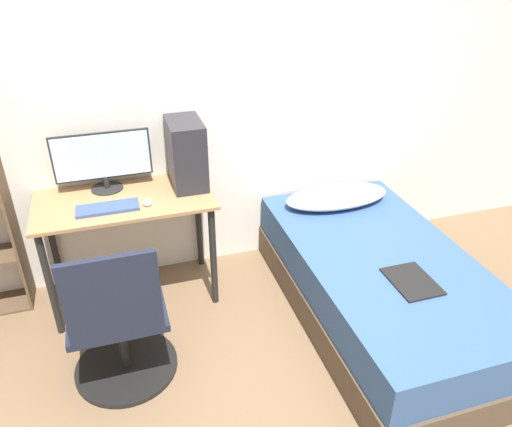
% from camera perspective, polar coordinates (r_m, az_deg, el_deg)
% --- Properties ---
extents(ground_plane, '(14.00, 14.00, 0.00)m').
position_cam_1_polar(ground_plane, '(2.89, 0.62, -20.49)').
color(ground_plane, brown).
extents(wall_back, '(8.00, 0.05, 2.50)m').
position_cam_1_polar(wall_back, '(3.39, -6.89, 12.78)').
color(wall_back, silver).
rests_on(wall_back, ground_plane).
extents(desk, '(1.10, 0.57, 0.76)m').
position_cam_1_polar(desk, '(3.29, -14.58, -0.21)').
color(desk, '#997047').
rests_on(desk, ground_plane).
extents(office_chair, '(0.58, 0.58, 0.93)m').
position_cam_1_polar(office_chair, '(2.85, -15.31, -12.58)').
color(office_chair, black).
rests_on(office_chair, ground_plane).
extents(bed, '(1.03, 1.94, 0.47)m').
position_cam_1_polar(bed, '(3.33, 14.07, -8.03)').
color(bed, '#4C3D2D').
rests_on(bed, ground_plane).
extents(pillow, '(0.78, 0.36, 0.11)m').
position_cam_1_polar(pillow, '(3.69, 9.21, 1.95)').
color(pillow, '#B2B7C6').
rests_on(pillow, bed).
extents(magazine, '(0.24, 0.32, 0.01)m').
position_cam_1_polar(magazine, '(3.00, 17.40, -7.40)').
color(magazine, black).
rests_on(magazine, bed).
extents(monitor, '(0.60, 0.20, 0.38)m').
position_cam_1_polar(monitor, '(3.30, -17.13, 5.96)').
color(monitor, black).
rests_on(monitor, desk).
extents(keyboard, '(0.37, 0.14, 0.02)m').
position_cam_1_polar(keyboard, '(3.13, -16.59, 0.61)').
color(keyboard, '#33477A').
rests_on(keyboard, desk).
extents(pc_tower, '(0.21, 0.36, 0.43)m').
position_cam_1_polar(pc_tower, '(3.25, -7.98, 6.82)').
color(pc_tower, '#232328').
rests_on(pc_tower, desk).
extents(mouse, '(0.06, 0.09, 0.02)m').
position_cam_1_polar(mouse, '(3.13, -12.34, 1.24)').
color(mouse, silver).
rests_on(mouse, desk).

